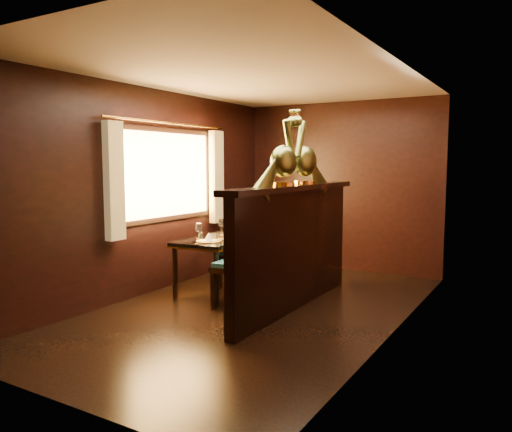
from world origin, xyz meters
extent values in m
plane|color=black|center=(0.00, 0.00, 0.00)|extent=(5.00, 5.00, 0.00)
cube|color=black|center=(0.00, 2.50, 1.25)|extent=(3.00, 0.04, 2.50)
cube|color=black|center=(0.00, -2.50, 1.25)|extent=(3.00, 0.04, 2.50)
cube|color=black|center=(-1.50, 0.00, 1.25)|extent=(0.04, 5.00, 2.50)
cube|color=black|center=(1.50, 0.00, 1.25)|extent=(0.04, 5.00, 2.50)
cube|color=beige|center=(0.00, 0.00, 2.50)|extent=(3.00, 5.00, 0.04)
cube|color=#FFC672|center=(-1.50, 0.30, 1.45)|extent=(0.01, 1.70, 1.05)
cube|color=gold|center=(-1.40, -0.67, 1.40)|extent=(0.10, 0.22, 1.30)
cube|color=gold|center=(-1.40, 1.27, 1.40)|extent=(0.10, 0.22, 1.30)
cylinder|color=gold|center=(-1.42, 0.30, 2.10)|extent=(0.03, 2.20, 0.03)
cube|color=black|center=(0.33, 0.30, 0.65)|extent=(0.12, 2.60, 1.30)
cube|color=#393719|center=(0.26, 0.30, 0.70)|extent=(0.02, 2.20, 0.95)
cube|color=black|center=(0.33, 0.30, 1.33)|extent=(0.26, 2.70, 0.06)
cube|color=black|center=(-0.80, 0.41, 0.66)|extent=(0.78, 1.19, 0.04)
cube|color=gold|center=(-0.80, 0.41, 0.63)|extent=(0.80, 1.21, 0.02)
cylinder|color=black|center=(-1.03, -0.12, 0.31)|extent=(0.06, 0.06, 0.62)
cylinder|color=black|center=(-0.47, -0.06, 0.31)|extent=(0.06, 0.06, 0.62)
cylinder|color=black|center=(-1.12, 0.88, 0.31)|extent=(0.06, 0.06, 0.62)
cylinder|color=black|center=(-0.57, 0.94, 0.31)|extent=(0.06, 0.06, 0.62)
cylinder|color=gold|center=(-0.72, 0.14, 0.68)|extent=(0.30, 0.30, 0.01)
cone|color=silver|center=(-0.72, 0.14, 0.74)|extent=(0.11, 0.11, 0.10)
cylinder|color=gold|center=(-0.77, 0.69, 0.68)|extent=(0.30, 0.30, 0.01)
cone|color=silver|center=(-0.77, 0.69, 0.74)|extent=(0.11, 0.11, 0.10)
cylinder|color=silver|center=(-1.02, 0.36, 0.71)|extent=(0.03, 0.03, 0.06)
cylinder|color=silver|center=(-1.04, 0.41, 0.71)|extent=(0.03, 0.03, 0.06)
cube|color=black|center=(-0.21, -0.03, 0.44)|extent=(0.50, 0.50, 0.06)
cube|color=#14525D|center=(-0.21, -0.03, 0.49)|extent=(0.45, 0.45, 0.05)
cube|color=#14525D|center=(-0.01, -0.02, 0.83)|extent=(0.07, 0.37, 0.60)
cube|color=black|center=(-0.39, -0.24, 0.21)|extent=(0.05, 0.05, 0.41)
cube|color=black|center=(-0.01, -0.21, 0.21)|extent=(0.05, 0.05, 0.41)
cube|color=black|center=(-0.42, 0.14, 0.21)|extent=(0.05, 0.05, 0.41)
cube|color=black|center=(-0.04, 0.17, 0.21)|extent=(0.05, 0.05, 0.41)
sphere|color=gold|center=(0.00, -0.21, 1.28)|extent=(0.07, 0.07, 0.07)
sphere|color=gold|center=(-0.03, 0.18, 1.28)|extent=(0.07, 0.07, 0.07)
cube|color=black|center=(-0.66, 0.70, 0.40)|extent=(0.52, 0.52, 0.05)
cube|color=#14525D|center=(-0.66, 0.70, 0.45)|extent=(0.47, 0.47, 0.05)
cube|color=#14525D|center=(-0.49, 0.65, 0.75)|extent=(0.12, 0.33, 0.54)
cube|color=black|center=(-0.88, 0.58, 0.19)|extent=(0.05, 0.05, 0.38)
cube|color=black|center=(-0.54, 0.49, 0.19)|extent=(0.05, 0.05, 0.38)
cube|color=black|center=(-0.78, 0.92, 0.19)|extent=(0.05, 0.05, 0.38)
cube|color=black|center=(-0.45, 0.82, 0.19)|extent=(0.05, 0.05, 0.38)
sphere|color=gold|center=(-0.53, 0.49, 1.16)|extent=(0.06, 0.06, 0.06)
sphere|color=gold|center=(-0.44, 0.82, 1.16)|extent=(0.06, 0.06, 0.06)
camera|label=1|loc=(2.71, -4.57, 1.59)|focal=35.00mm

